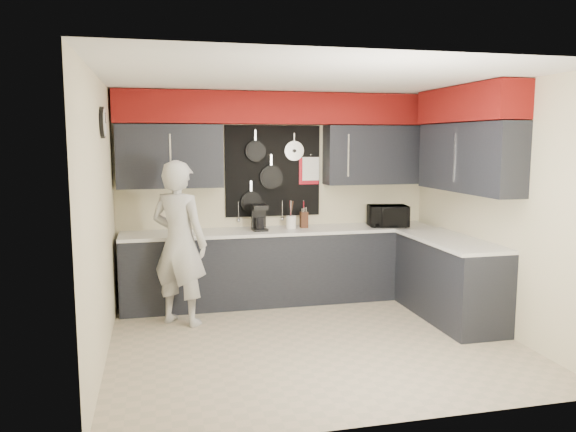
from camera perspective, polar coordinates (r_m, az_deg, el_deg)
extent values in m
plane|color=tan|center=(5.83, 2.56, -12.52)|extent=(4.00, 4.00, 0.00)
cube|color=beige|center=(7.20, -1.16, 2.01)|extent=(4.00, 0.01, 2.60)
cube|color=black|center=(6.85, -11.90, 5.96)|extent=(1.24, 0.32, 0.75)
cube|color=black|center=(7.39, 8.88, 6.15)|extent=(1.34, 0.32, 0.75)
cube|color=maroon|center=(7.00, -0.88, 10.87)|extent=(3.94, 0.36, 0.38)
cube|color=black|center=(7.15, -1.55, 4.59)|extent=(1.22, 0.03, 1.15)
cylinder|color=black|center=(7.06, -3.33, 6.61)|extent=(0.26, 0.04, 0.26)
cylinder|color=black|center=(7.11, -1.72, 3.96)|extent=(0.30, 0.04, 0.30)
cylinder|color=black|center=(7.09, -3.77, 1.42)|extent=(0.27, 0.04, 0.27)
cylinder|color=silver|center=(7.17, 0.63, 6.64)|extent=(0.25, 0.02, 0.25)
cube|color=#B30D1B|center=(7.24, 2.14, 4.58)|extent=(0.26, 0.01, 0.34)
cube|color=white|center=(7.23, 2.33, 4.82)|extent=(0.22, 0.01, 0.30)
cylinder|color=silver|center=(7.09, -5.05, 0.52)|extent=(0.01, 0.01, 0.20)
cylinder|color=silver|center=(7.14, -2.80, 0.59)|extent=(0.01, 0.01, 0.20)
cylinder|color=silver|center=(7.20, -0.58, 0.65)|extent=(0.01, 0.01, 0.20)
cylinder|color=silver|center=(7.26, 1.60, 0.71)|extent=(0.01, 0.01, 0.20)
cube|color=beige|center=(6.35, 20.22, 0.78)|extent=(0.01, 3.50, 2.60)
cube|color=black|center=(6.49, 17.82, 5.67)|extent=(0.32, 1.70, 0.75)
cube|color=maroon|center=(6.49, 17.88, 10.76)|extent=(0.36, 1.70, 0.38)
cube|color=beige|center=(5.33, -18.47, -0.38)|extent=(0.01, 3.50, 2.60)
cylinder|color=black|center=(5.68, -18.33, 9.00)|extent=(0.04, 0.30, 0.30)
cylinder|color=white|center=(5.68, -18.11, 9.01)|extent=(0.01, 0.26, 0.26)
cube|color=black|center=(7.05, -0.64, -5.19)|extent=(3.90, 0.60, 0.88)
cube|color=silver|center=(6.95, -0.62, -1.52)|extent=(3.90, 0.63, 0.04)
cube|color=black|center=(6.65, 16.07, -6.30)|extent=(0.60, 1.60, 0.88)
cube|color=silver|center=(6.54, 16.10, -2.40)|extent=(0.63, 1.60, 0.04)
cube|color=black|center=(6.91, -0.16, -8.82)|extent=(3.90, 0.06, 0.10)
imported|color=black|center=(7.28, 10.10, 0.01)|extent=(0.54, 0.41, 0.27)
cube|color=#3A2312|center=(7.06, 1.63, -0.39)|extent=(0.09, 0.09, 0.20)
cylinder|color=white|center=(7.00, 0.32, -0.62)|extent=(0.12, 0.12, 0.16)
cube|color=black|center=(6.85, -2.89, -1.37)|extent=(0.18, 0.22, 0.03)
cube|color=black|center=(6.90, -3.01, -0.05)|extent=(0.17, 0.06, 0.29)
cube|color=black|center=(6.81, -2.91, 0.91)|extent=(0.18, 0.22, 0.06)
cylinder|color=black|center=(6.82, -2.87, -0.72)|extent=(0.11, 0.11, 0.13)
imported|color=beige|center=(6.22, -10.99, -2.73)|extent=(0.79, 0.74, 1.81)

